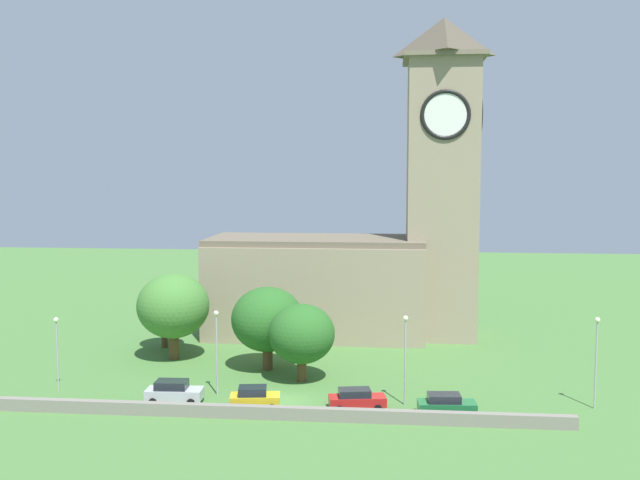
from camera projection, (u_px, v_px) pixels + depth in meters
ground_plane at (306, 355)px, 75.78m from camera, size 200.00×200.00×0.00m
church at (365, 244)px, 84.59m from camera, size 31.92×12.71×36.82m
quay_barrier at (277, 413)px, 56.27m from camera, size 45.91×0.70×1.03m
car_silver at (174, 392)px, 60.20m from camera, size 4.78×2.45×1.91m
car_yellow at (254, 398)px, 58.72m from camera, size 4.28×2.65×1.84m
car_red at (357, 399)px, 58.66m from camera, size 4.88×2.68×1.68m
car_green at (446, 404)px, 57.17m from camera, size 4.70×2.44×1.73m
streetlamp_west_end at (57, 342)px, 63.14m from camera, size 0.44×0.44×6.63m
streetlamp_west_mid at (216, 339)px, 62.02m from camera, size 0.44×0.44×7.44m
streetlamp_central at (405, 346)px, 59.32m from camera, size 0.44×0.44×7.56m
streetlamp_east_mid at (596, 349)px, 58.38m from camera, size 0.44×0.44×7.61m
tree_churchyard at (267, 319)px, 69.91m from camera, size 7.04×7.04×8.20m
tree_by_tower at (173, 306)px, 73.83m from camera, size 7.42×7.42×8.94m
tree_riverside_west at (164, 312)px, 78.87m from camera, size 4.95×4.95×6.28m
tree_riverside_east at (302, 334)px, 66.08m from camera, size 6.14×6.14×7.24m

